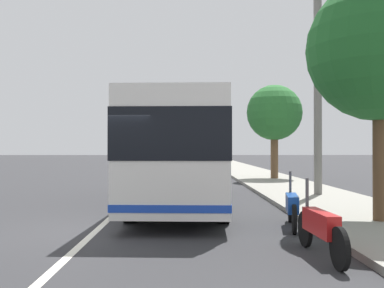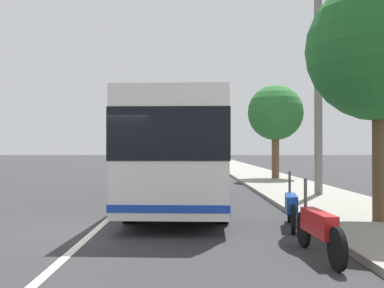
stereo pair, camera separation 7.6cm
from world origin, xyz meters
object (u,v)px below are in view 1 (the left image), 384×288
Objects in this scene: roadside_tree_near_camera at (380,50)px; coach_bus at (184,149)px; motorcycle_by_tree at (320,228)px; car_behind_bus at (181,162)px; roadside_tree_mid_block at (274,113)px; car_side_street at (187,161)px; utility_pole at (318,92)px; car_far_distant at (143,159)px; motorcycle_nearest_curb at (292,207)px; car_ahead_same_lane at (191,157)px.

coach_bus is at bearing 48.28° from roadside_tree_near_camera.
car_behind_bus is (27.68, 2.64, 0.23)m from motorcycle_by_tree.
coach_bus is 12.02m from roadside_tree_mid_block.
motorcycle_by_tree is 33.33m from car_side_street.
car_behind_bus is 19.69m from utility_pole.
car_far_distant reaches higher than car_behind_bus.
car_behind_bus is at bearing 28.36° from roadside_tree_mid_block.
car_far_distant is at bearing 20.42° from motorcycle_nearest_curb.
coach_bus is at bearing 111.34° from utility_pole.
roadside_tree_mid_block is (17.78, -2.71, 3.30)m from motorcycle_by_tree.
roadside_tree_near_camera is (-43.39, -3.95, 3.41)m from car_ahead_same_lane.
car_ahead_same_lane is (18.65, -0.97, -0.00)m from car_behind_bus.
roadside_tree_near_camera is (-4.10, -4.60, 2.33)m from coach_bus.
motorcycle_by_tree is 40.01m from car_far_distant.
car_side_street reaches higher than motorcycle_nearest_curb.
roadside_tree_near_camera is at bearing -170.90° from car_ahead_same_lane.
utility_pole reaches higher than car_far_distant.
motorcycle_by_tree is at bearing 171.33° from roadside_tree_mid_block.
car_ahead_same_lane is at bearing 8.72° from roadside_tree_mid_block.
car_ahead_same_lane is 0.77× the size of roadside_tree_mid_block.
car_side_street is (5.58, -0.46, -0.02)m from car_behind_bus.
utility_pole is at bearing -18.95° from motorcycle_by_tree.
roadside_tree_mid_block is (-21.67, -9.42, 3.05)m from car_far_distant.
roadside_tree_mid_block is 8.82m from utility_pole.
utility_pole is at bearing -2.92° from roadside_tree_near_camera.
car_side_street is 30.83m from roadside_tree_near_camera.
car_ahead_same_lane is (39.29, -0.65, -1.07)m from coach_bus.
car_far_distant is at bearing 17.24° from car_behind_bus.
motorcycle_by_tree is 46.37m from car_ahead_same_lane.
utility_pole is (-37.38, -4.26, 3.15)m from car_ahead_same_lane.
coach_bus is at bearing 40.48° from motorcycle_nearest_curb.
roadside_tree_mid_block is (-28.56, -4.38, 3.07)m from car_ahead_same_lane.
roadside_tree_near_camera is at bearing -173.61° from car_side_street.
utility_pole reaches higher than roadside_tree_mid_block.
car_behind_bus is 11.67m from roadside_tree_mid_block.
roadside_tree_near_camera reaches higher than car_ahead_same_lane.
car_behind_bus is at bearing 21.06° from car_far_distant.
car_behind_bus is 0.97× the size of car_side_street.
motorcycle_nearest_curb is at bearing -146.49° from coach_bus.
car_ahead_same_lane is (13.08, -0.51, 0.02)m from car_side_street.
coach_bus is 7.53m from motorcycle_by_tree.
car_ahead_same_lane reaches higher than motorcycle_nearest_curb.
car_side_street is at bearing -6.56° from car_behind_bus.
roadside_tree_mid_block is (14.95, -2.52, 3.32)m from motorcycle_nearest_curb.
car_far_distant is at bearing 10.50° from coach_bus.
car_ahead_same_lane is at bearing 6.50° from utility_pole.
car_ahead_same_lane is at bearing -4.82° from car_behind_bus.
roadside_tree_mid_block reaches higher than motorcycle_by_tree.
utility_pole is at bearing -169.60° from car_ahead_same_lane.
motorcycle_by_tree is 27.81m from car_behind_bus.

